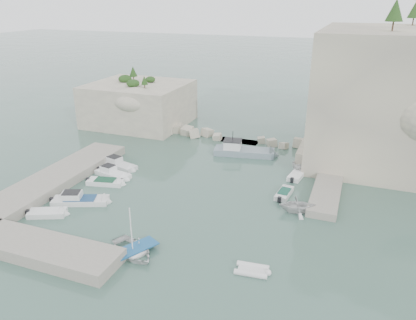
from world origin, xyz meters
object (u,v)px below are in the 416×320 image
(motorboat_d, at_px, (81,203))
(inflatable_dinghy, at_px, (252,272))
(tender_east_d, at_px, (309,173))
(motorboat_b, at_px, (113,176))
(tender_east_a, at_px, (297,212))
(work_boat, at_px, (244,155))
(motorboat_c, at_px, (106,184))
(tender_east_c, at_px, (297,177))
(tender_east_b, at_px, (284,196))
(motorboat_e, at_px, (48,215))
(motorboat_a, at_px, (119,167))
(rowboat, at_px, (133,254))

(motorboat_d, xyz_separation_m, inflatable_dinghy, (20.34, -4.86, 0.00))
(tender_east_d, bearing_deg, motorboat_b, 98.70)
(inflatable_dinghy, xyz_separation_m, tender_east_a, (1.77, 11.17, 0.00))
(tender_east_d, distance_m, work_boat, 10.05)
(motorboat_c, relative_size, tender_east_c, 1.05)
(tender_east_b, xyz_separation_m, tender_east_c, (0.52, 5.77, 0.00))
(motorboat_d, distance_m, tender_east_b, 22.30)
(motorboat_e, distance_m, inflatable_dinghy, 21.85)
(motorboat_b, distance_m, tender_east_d, 24.60)
(motorboat_e, height_order, tender_east_a, tender_east_a)
(motorboat_a, xyz_separation_m, tender_east_c, (22.29, 5.25, 0.00))
(motorboat_c, distance_m, tender_east_c, 23.31)
(rowboat, distance_m, tender_east_d, 25.96)
(inflatable_dinghy, relative_size, tender_east_b, 0.76)
(motorboat_d, xyz_separation_m, motorboat_e, (-1.46, -3.44, 0.00))
(motorboat_d, relative_size, motorboat_e, 1.60)
(motorboat_c, height_order, tender_east_a, tender_east_a)
(motorboat_d, height_order, work_boat, work_boat)
(inflatable_dinghy, bearing_deg, motorboat_a, 140.49)
(tender_east_c, relative_size, tender_east_d, 0.98)
(inflatable_dinghy, bearing_deg, tender_east_c, 83.74)
(motorboat_c, bearing_deg, motorboat_b, 88.89)
(tender_east_b, bearing_deg, motorboat_c, 108.10)
(motorboat_a, xyz_separation_m, tender_east_b, (21.77, -0.52, 0.00))
(motorboat_b, relative_size, motorboat_e, 1.29)
(motorboat_e, xyz_separation_m, tender_east_b, (21.62, 12.98, 0.00))
(motorboat_b, distance_m, motorboat_c, 2.31)
(inflatable_dinghy, bearing_deg, motorboat_d, 161.25)
(motorboat_b, relative_size, motorboat_c, 1.12)
(tender_east_a, bearing_deg, motorboat_a, 63.08)
(work_boat, bearing_deg, motorboat_a, -154.44)
(inflatable_dinghy, height_order, work_boat, work_boat)
(tender_east_a, xyz_separation_m, tender_east_d, (-0.16, 10.64, 0.00))
(motorboat_b, height_order, motorboat_e, motorboat_b)
(motorboat_e, distance_m, tender_east_b, 25.22)
(tender_east_a, bearing_deg, motorboat_d, 87.99)
(tender_east_a, height_order, work_boat, work_boat)
(motorboat_e, bearing_deg, tender_east_a, -1.68)
(rowboat, bearing_deg, motorboat_e, 104.85)
(rowboat, xyz_separation_m, work_boat, (2.32, 26.36, 0.00))
(motorboat_c, bearing_deg, tender_east_c, 14.13)
(rowboat, relative_size, tender_east_a, 1.32)
(motorboat_e, height_order, rowboat, rowboat)
(rowboat, height_order, work_boat, work_boat)
(motorboat_e, xyz_separation_m, tender_east_d, (23.41, 20.38, 0.00))
(inflatable_dinghy, bearing_deg, motorboat_e, 170.97)
(motorboat_e, distance_m, tender_east_d, 31.04)
(motorboat_d, height_order, rowboat, motorboat_d)
(motorboat_a, xyz_separation_m, motorboat_d, (1.61, -10.06, 0.00))
(motorboat_d, xyz_separation_m, tender_east_c, (20.68, 15.31, 0.00))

